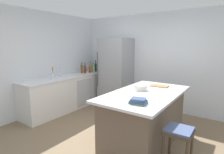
% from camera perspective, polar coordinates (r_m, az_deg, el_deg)
% --- Properties ---
extents(ground_plane, '(7.20, 7.20, 0.00)m').
position_cam_1_polar(ground_plane, '(3.51, 0.44, -19.94)').
color(ground_plane, '#7A664C').
extents(wall_rear, '(6.00, 0.10, 2.60)m').
position_cam_1_polar(wall_rear, '(5.08, 15.10, 4.55)').
color(wall_rear, silver).
rests_on(wall_rear, ground_plane).
extents(wall_left, '(0.10, 6.00, 2.60)m').
position_cam_1_polar(wall_left, '(4.89, -23.92, 3.84)').
color(wall_left, silver).
rests_on(wall_left, ground_plane).
extents(counter_run_left, '(0.67, 2.64, 0.91)m').
position_cam_1_polar(counter_run_left, '(5.20, -13.61, -4.70)').
color(counter_run_left, silver).
rests_on(counter_run_left, ground_plane).
extents(kitchen_island, '(1.05, 1.92, 0.93)m').
position_cam_1_polar(kitchen_island, '(3.40, 10.28, -12.29)').
color(kitchen_island, brown).
rests_on(kitchen_island, ground_plane).
extents(refrigerator, '(0.84, 0.75, 1.94)m').
position_cam_1_polar(refrigerator, '(5.29, 1.16, 1.50)').
color(refrigerator, '#93969B').
rests_on(refrigerator, ground_plane).
extents(bar_stool, '(0.36, 0.36, 0.66)m').
position_cam_1_polar(bar_stool, '(2.71, 20.12, -17.25)').
color(bar_stool, '#473828').
rests_on(bar_stool, ground_plane).
extents(sink_faucet, '(0.15, 0.05, 0.30)m').
position_cam_1_polar(sink_faucet, '(5.00, -15.88, 1.78)').
color(sink_faucet, silver).
rests_on(sink_faucet, counter_run_left).
extents(flower_vase, '(0.08, 0.08, 0.32)m').
position_cam_1_polar(flower_vase, '(4.74, -18.04, 0.55)').
color(flower_vase, silver).
rests_on(flower_vase, counter_run_left).
extents(wine_bottle, '(0.08, 0.08, 0.36)m').
position_cam_1_polar(wine_bottle, '(5.93, -5.16, 3.19)').
color(wine_bottle, '#19381E').
rests_on(wine_bottle, counter_run_left).
extents(vinegar_bottle, '(0.05, 0.05, 0.25)m').
position_cam_1_polar(vinegar_bottle, '(5.91, -6.18, 2.79)').
color(vinegar_bottle, '#994C23').
rests_on(vinegar_bottle, counter_run_left).
extents(gin_bottle, '(0.08, 0.08, 0.29)m').
position_cam_1_polar(gin_bottle, '(5.75, -5.77, 2.69)').
color(gin_bottle, '#8CB79E').
rests_on(gin_bottle, counter_run_left).
extents(olive_oil_bottle, '(0.06, 0.06, 0.33)m').
position_cam_1_polar(olive_oil_bottle, '(5.72, -6.79, 2.84)').
color(olive_oil_bottle, olive).
rests_on(olive_oil_bottle, counter_run_left).
extents(hot_sauce_bottle, '(0.04, 0.04, 0.20)m').
position_cam_1_polar(hot_sauce_bottle, '(5.63, -7.10, 2.17)').
color(hot_sauce_bottle, red).
rests_on(hot_sauce_bottle, counter_run_left).
extents(syrup_bottle, '(0.07, 0.07, 0.30)m').
position_cam_1_polar(syrup_bottle, '(5.61, -8.47, 2.54)').
color(syrup_bottle, '#5B3319').
rests_on(syrup_bottle, counter_run_left).
extents(whiskey_bottle, '(0.07, 0.07, 0.32)m').
position_cam_1_polar(whiskey_bottle, '(5.57, -9.45, 2.51)').
color(whiskey_bottle, brown).
rests_on(whiskey_bottle, counter_run_left).
extents(cookbook_stack, '(0.25, 0.21, 0.08)m').
position_cam_1_polar(cookbook_stack, '(2.62, 8.26, -7.53)').
color(cookbook_stack, '#4C7F60').
rests_on(cookbook_stack, kitchen_island).
extents(mixing_bowl, '(0.24, 0.24, 0.10)m').
position_cam_1_polar(mixing_bowl, '(3.40, 8.90, -3.28)').
color(mixing_bowl, silver).
rests_on(mixing_bowl, kitchen_island).
extents(cutting_board, '(0.36, 0.24, 0.02)m').
position_cam_1_polar(cutting_board, '(3.80, 14.67, -2.72)').
color(cutting_board, '#9E7042').
rests_on(cutting_board, kitchen_island).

